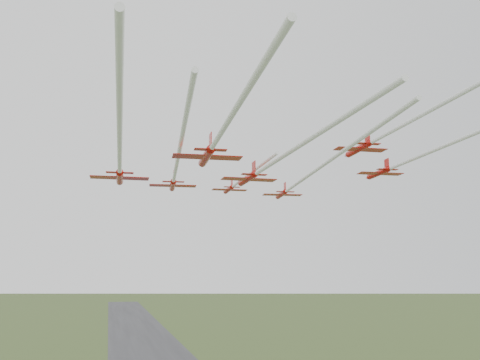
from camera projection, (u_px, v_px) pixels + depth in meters
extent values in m
cube|color=#302F32|center=(145.00, 345.00, 277.25)|extent=(38.00, 900.00, 0.04)
cylinder|color=#BA0D06|center=(229.00, 189.00, 125.05)|extent=(1.14, 7.86, 1.01)
cone|color=#BA0D06|center=(225.00, 192.00, 129.62)|extent=(1.04, 1.68, 1.01)
cone|color=#BA0D06|center=(233.00, 186.00, 120.75)|extent=(0.94, 1.12, 0.92)
ellipsoid|color=black|center=(227.00, 189.00, 126.89)|extent=(0.40, 0.88, 0.30)
cube|color=#BA0D06|center=(229.00, 190.00, 124.30)|extent=(8.16, 2.53, 0.09)
cube|color=#BA0D06|center=(232.00, 187.00, 121.59)|extent=(3.71, 1.16, 0.07)
cube|color=#BA0D06|center=(232.00, 183.00, 121.95)|extent=(0.12, 1.66, 1.85)
cylinder|color=silver|center=(252.00, 172.00, 103.56)|extent=(1.10, 34.76, 0.55)
cylinder|color=#BA0D06|center=(173.00, 185.00, 108.06)|extent=(1.91, 9.04, 1.16)
cone|color=#BA0D06|center=(172.00, 189.00, 113.35)|extent=(1.32, 1.99, 1.16)
cone|color=#BA0D06|center=(174.00, 181.00, 103.08)|extent=(1.16, 1.35, 1.06)
ellipsoid|color=black|center=(172.00, 185.00, 110.19)|extent=(0.53, 1.04, 0.34)
cube|color=#BA0D06|center=(173.00, 186.00, 107.19)|extent=(9.48, 3.51, 0.11)
cube|color=#BA0D06|center=(173.00, 182.00, 104.06)|extent=(4.31, 1.62, 0.08)
cube|color=#BA0D06|center=(173.00, 176.00, 104.46)|extent=(0.26, 1.90, 2.11)
cylinder|color=silver|center=(180.00, 146.00, 74.62)|extent=(5.43, 57.17, 0.63)
cylinder|color=#BA0D06|center=(281.00, 194.00, 110.04)|extent=(1.82, 7.74, 0.99)
cone|color=#BA0D06|center=(277.00, 197.00, 114.58)|extent=(1.16, 1.72, 0.99)
cone|color=#BA0D06|center=(286.00, 191.00, 105.76)|extent=(1.01, 1.17, 0.90)
ellipsoid|color=black|center=(280.00, 194.00, 111.86)|extent=(0.47, 0.89, 0.29)
cube|color=#BA0D06|center=(282.00, 195.00, 109.29)|extent=(8.15, 3.19, 0.09)
cube|color=#BA0D06|center=(285.00, 192.00, 106.60)|extent=(3.71, 1.47, 0.07)
cube|color=#BA0D06|center=(285.00, 187.00, 106.95)|extent=(0.27, 1.63, 1.81)
cylinder|color=silver|center=(329.00, 161.00, 77.34)|extent=(6.72, 56.91, 0.54)
cylinder|color=#BA0D06|center=(120.00, 177.00, 87.86)|extent=(1.35, 9.06, 1.17)
cone|color=#BA0D06|center=(120.00, 183.00, 93.12)|extent=(1.21, 1.94, 1.17)
cone|color=#BA0D06|center=(120.00, 172.00, 82.90)|extent=(1.09, 1.30, 1.06)
ellipsoid|color=black|center=(120.00, 177.00, 89.98)|extent=(0.47, 1.02, 0.34)
cube|color=#BA0D06|center=(120.00, 178.00, 86.99)|extent=(9.41, 2.95, 0.11)
cube|color=#BA0D06|center=(120.00, 173.00, 83.87)|extent=(4.28, 1.36, 0.09)
cube|color=#BA0D06|center=(120.00, 166.00, 84.28)|extent=(0.14, 1.92, 2.13)
cylinder|color=silver|center=(120.00, 126.00, 56.97)|extent=(1.68, 52.74, 0.64)
cylinder|color=#BA0D06|center=(247.00, 179.00, 94.65)|extent=(1.33, 9.30, 1.20)
cone|color=#BA0D06|center=(240.00, 184.00, 100.01)|extent=(1.23, 1.98, 1.20)
cone|color=#BA0D06|center=(256.00, 173.00, 89.60)|extent=(1.11, 1.33, 1.09)
ellipsoid|color=black|center=(244.00, 178.00, 96.81)|extent=(0.47, 1.04, 0.35)
cube|color=#BA0D06|center=(249.00, 179.00, 93.77)|extent=(9.65, 2.98, 0.11)
cube|color=#BA0D06|center=(254.00, 175.00, 90.59)|extent=(4.39, 1.37, 0.09)
cube|color=#BA0D06|center=(254.00, 168.00, 91.01)|extent=(0.14, 1.97, 2.18)
cylinder|color=silver|center=(307.00, 141.00, 67.35)|extent=(1.31, 45.45, 0.66)
cylinder|color=#BA0D06|center=(378.00, 173.00, 94.90)|extent=(1.37, 7.72, 0.99)
cone|color=#BA0D06|center=(367.00, 178.00, 99.40)|extent=(1.07, 1.67, 0.99)
cone|color=#BA0D06|center=(390.00, 168.00, 90.66)|extent=(0.96, 1.13, 0.90)
ellipsoid|color=black|center=(374.00, 173.00, 96.71)|extent=(0.42, 0.88, 0.29)
cube|color=#BA0D06|center=(380.00, 174.00, 94.16)|extent=(8.05, 2.74, 0.09)
cube|color=#BA0D06|center=(387.00, 169.00, 91.49)|extent=(3.66, 1.26, 0.07)
cube|color=#BA0D06|center=(387.00, 164.00, 91.83)|extent=(0.17, 1.63, 1.81)
cylinder|color=silver|center=(465.00, 137.00, 69.79)|extent=(2.61, 42.12, 0.54)
cylinder|color=#BA0D06|center=(206.00, 157.00, 73.72)|extent=(1.60, 9.16, 1.18)
cone|color=#BA0D06|center=(201.00, 164.00, 79.06)|extent=(1.27, 1.98, 1.18)
cone|color=#BA0D06|center=(212.00, 148.00, 68.69)|extent=(1.13, 1.33, 1.07)
ellipsoid|color=black|center=(204.00, 157.00, 75.87)|extent=(0.50, 1.04, 0.34)
cube|color=#BA0D06|center=(207.00, 157.00, 72.84)|extent=(9.55, 3.22, 0.11)
cube|color=#BA0D06|center=(210.00, 150.00, 69.67)|extent=(4.34, 1.48, 0.09)
cube|color=#BA0D06|center=(210.00, 141.00, 70.09)|extent=(0.20, 1.93, 2.14)
cylinder|color=silver|center=(239.00, 104.00, 50.79)|extent=(2.30, 35.82, 0.64)
cylinder|color=#BA0D06|center=(358.00, 149.00, 80.43)|extent=(1.26, 7.57, 0.98)
cone|color=#BA0D06|center=(346.00, 156.00, 84.83)|extent=(1.03, 1.63, 0.98)
cone|color=#BA0D06|center=(371.00, 142.00, 76.28)|extent=(0.93, 1.10, 0.89)
ellipsoid|color=black|center=(353.00, 149.00, 82.20)|extent=(0.40, 0.86, 0.28)
cube|color=#BA0D06|center=(360.00, 149.00, 79.71)|extent=(7.88, 2.60, 0.09)
cube|color=#BA0D06|center=(368.00, 144.00, 77.09)|extent=(3.58, 1.20, 0.07)
cube|color=#BA0D06|center=(367.00, 137.00, 77.43)|extent=(0.15, 1.60, 1.77)
cylinder|color=silver|center=(442.00, 104.00, 58.88)|extent=(1.84, 35.06, 0.53)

